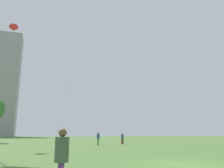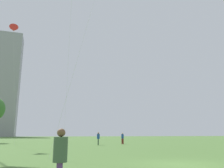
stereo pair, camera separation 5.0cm
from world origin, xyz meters
TOP-DOWN VIEW (x-y plane):
  - ground at (0.00, 0.00)m, footprint 280.00×280.00m
  - person_standing_0 at (-6.32, -4.43)m, footprint 0.37×0.37m
  - person_standing_1 at (4.45, 23.25)m, footprint 0.38×0.38m
  - person_standing_2 at (0.17, 21.04)m, footprint 0.39×0.39m
  - kite_flying_3 at (-12.29, 22.50)m, footprint 1.87×3.61m
  - distant_highrise_0 at (-34.30, 133.11)m, footprint 19.43×15.05m

SIDE VIEW (x-z plane):
  - ground at x=0.00m, z-range 0.00..0.00m
  - person_standing_0 at x=-6.32m, z-range 0.13..1.78m
  - person_standing_1 at x=4.45m, z-range 0.13..1.84m
  - person_standing_2 at x=0.17m, z-range 0.14..1.89m
  - kite_flying_3 at x=-12.29m, z-range 7.85..25.03m
  - distant_highrise_0 at x=-34.30m, z-range 0.00..61.10m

